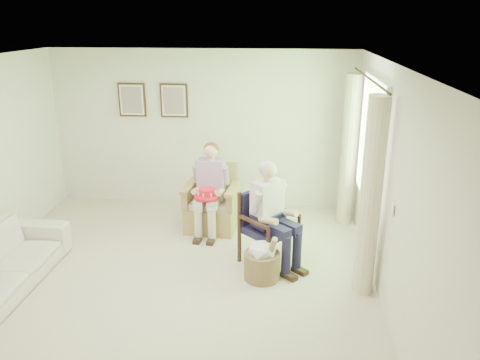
{
  "coord_description": "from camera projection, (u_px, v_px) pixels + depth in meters",
  "views": [
    {
      "loc": [
        1.36,
        -4.74,
        3.06
      ],
      "look_at": [
        0.8,
        1.0,
        1.05
      ],
      "focal_mm": 35.0,
      "sensor_mm": 36.0,
      "label": 1
    }
  ],
  "objects": [
    {
      "name": "floor",
      "position": [
        166.0,
        288.0,
        5.58
      ],
      "size": [
        5.5,
        5.5,
        0.0
      ],
      "primitive_type": "plane",
      "color": "beige",
      "rests_on": "ground"
    },
    {
      "name": "back_wall",
      "position": [
        202.0,
        130.0,
        7.74
      ],
      "size": [
        5.0,
        0.04,
        2.6
      ],
      "primitive_type": "cube",
      "color": "silver",
      "rests_on": "ground"
    },
    {
      "name": "front_wall",
      "position": [
        30.0,
        355.0,
        2.57
      ],
      "size": [
        5.0,
        0.04,
        2.6
      ],
      "primitive_type": "cube",
      "color": "silver",
      "rests_on": "ground"
    },
    {
      "name": "right_wall",
      "position": [
        391.0,
        194.0,
        4.93
      ],
      "size": [
        0.04,
        5.5,
        2.6
      ],
      "primitive_type": "cube",
      "color": "silver",
      "rests_on": "ground"
    },
    {
      "name": "ceiling",
      "position": [
        152.0,
        65.0,
        4.73
      ],
      "size": [
        5.0,
        5.5,
        0.02
      ],
      "primitive_type": "cube",
      "color": "white",
      "rests_on": "back_wall"
    },
    {
      "name": "window",
      "position": [
        371.0,
        139.0,
        5.96
      ],
      "size": [
        0.13,
        2.5,
        1.63
      ],
      "color": "#2D6B23",
      "rests_on": "right_wall"
    },
    {
      "name": "curtain_left",
      "position": [
        370.0,
        199.0,
        5.2
      ],
      "size": [
        0.34,
        0.34,
        2.3
      ],
      "primitive_type": "cylinder",
      "color": "beige",
      "rests_on": "ground"
    },
    {
      "name": "curtain_right",
      "position": [
        349.0,
        151.0,
        7.04
      ],
      "size": [
        0.34,
        0.34,
        2.3
      ],
      "primitive_type": "cylinder",
      "color": "beige",
      "rests_on": "ground"
    },
    {
      "name": "framed_print_left",
      "position": [
        132.0,
        100.0,
        7.65
      ],
      "size": [
        0.45,
        0.05,
        0.55
      ],
      "color": "#382114",
      "rests_on": "back_wall"
    },
    {
      "name": "framed_print_right",
      "position": [
        174.0,
        101.0,
        7.59
      ],
      "size": [
        0.45,
        0.05,
        0.55
      ],
      "color": "#382114",
      "rests_on": "back_wall"
    },
    {
      "name": "wicker_armchair",
      "position": [
        212.0,
        208.0,
        7.12
      ],
      "size": [
        0.76,
        0.75,
        0.97
      ],
      "rotation": [
        0.0,
        0.0,
        -0.08
      ],
      "color": "tan",
      "rests_on": "ground"
    },
    {
      "name": "wood_armchair",
      "position": [
        269.0,
        223.0,
        6.1
      ],
      "size": [
        0.61,
        0.58,
        0.95
      ],
      "rotation": [
        0.0,
        0.0,
        0.83
      ],
      "color": "black",
      "rests_on": "ground"
    },
    {
      "name": "person_wicker",
      "position": [
        210.0,
        183.0,
        6.85
      ],
      "size": [
        0.4,
        0.63,
        1.32
      ],
      "rotation": [
        0.0,
        0.0,
        -0.08
      ],
      "color": "beige",
      "rests_on": "ground"
    },
    {
      "name": "person_dark",
      "position": [
        269.0,
        208.0,
        5.87
      ],
      "size": [
        0.4,
        0.62,
        1.35
      ],
      "rotation": [
        0.0,
        0.0,
        0.83
      ],
      "color": "#1E1B3C",
      "rests_on": "ground"
    },
    {
      "name": "red_hat",
      "position": [
        207.0,
        194.0,
        6.69
      ],
      "size": [
        0.37,
        0.37,
        0.14
      ],
      "color": "red",
      "rests_on": "person_wicker"
    },
    {
      "name": "hatbox",
      "position": [
        262.0,
        260.0,
        5.72
      ],
      "size": [
        0.46,
        0.46,
        0.65
      ],
      "color": "#A28458",
      "rests_on": "ground"
    }
  ]
}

